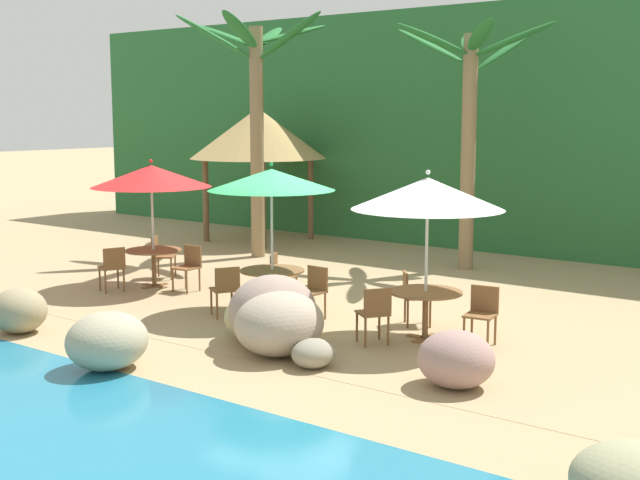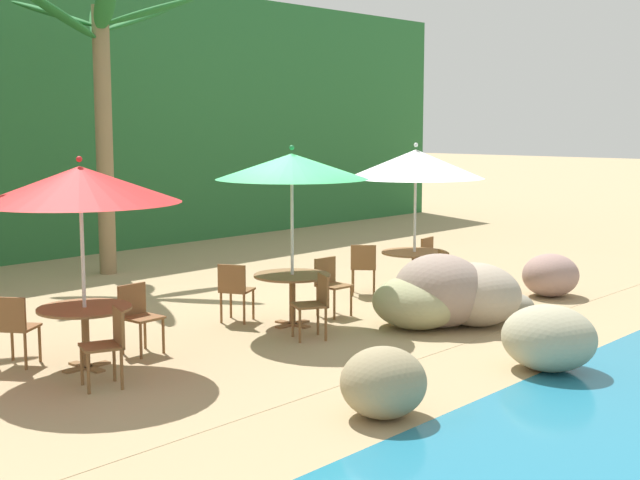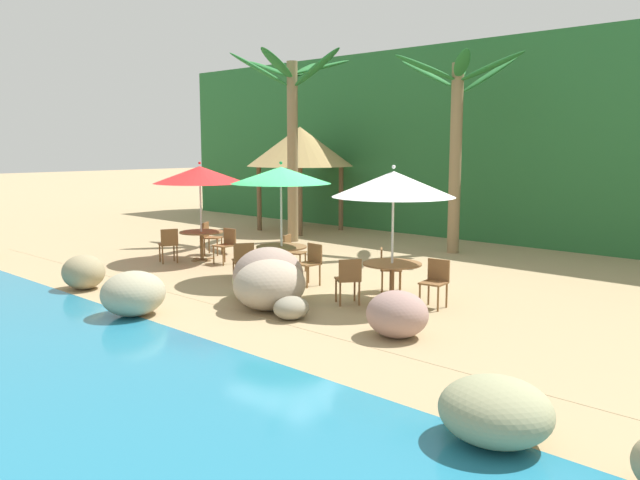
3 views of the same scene
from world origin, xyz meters
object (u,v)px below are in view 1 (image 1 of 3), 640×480
at_px(umbrella_red, 151,176).
at_px(chair_red_seaward, 189,265).
at_px(chair_green_left, 226,288).
at_px(dining_table_white, 426,299).
at_px(dining_table_green, 272,277).
at_px(palapa_hut, 258,134).
at_px(chair_white_inland, 412,294).
at_px(palm_tree_nearest, 256,92).
at_px(chair_green_seaward, 313,288).
at_px(umbrella_white, 428,194).
at_px(umbrella_green, 271,180).
at_px(chair_red_left, 113,266).
at_px(chair_red_inland, 160,254).
at_px(chair_white_left, 375,311).
at_px(chair_green_inland, 280,273).
at_px(palm_tree_second, 470,100).
at_px(chair_white_seaward, 482,311).
at_px(dining_table_red, 154,256).

distance_m(umbrella_red, chair_red_seaward, 1.87).
bearing_deg(chair_green_left, dining_table_white, 13.49).
distance_m(dining_table_green, palapa_hut, 8.66).
distance_m(dining_table_green, chair_white_inland, 2.47).
bearing_deg(palm_tree_nearest, chair_green_seaward, -40.81).
bearing_deg(umbrella_white, chair_green_left, -166.51).
xyz_separation_m(umbrella_green, chair_green_left, (-0.36, -0.78, -1.76)).
distance_m(chair_red_left, umbrella_white, 6.69).
relative_size(chair_red_inland, chair_white_left, 1.00).
bearing_deg(chair_green_inland, umbrella_red, -170.43).
bearing_deg(chair_white_inland, chair_red_inland, 177.36).
bearing_deg(dining_table_green, palapa_hut, 132.35).
bearing_deg(chair_white_left, umbrella_red, 170.40).
bearing_deg(chair_green_inland, chair_white_inland, -1.93).
distance_m(chair_green_seaward, chair_white_inland, 1.64).
xyz_separation_m(chair_red_left, palapa_hut, (-2.16, 6.74, 2.33)).
bearing_deg(chair_red_seaward, palm_tree_second, 58.94).
bearing_deg(chair_white_inland, umbrella_white, -45.95).
relative_size(chair_red_seaward, dining_table_white, 0.79).
bearing_deg(palm_tree_second, dining_table_white, -68.83).
relative_size(dining_table_white, chair_white_left, 1.26).
bearing_deg(chair_white_seaward, chair_green_left, -166.40).
distance_m(chair_red_inland, chair_green_seaward, 4.72).
xyz_separation_m(umbrella_green, dining_table_green, (-0.00, -0.00, -1.66)).
distance_m(chair_red_seaward, chair_green_left, 2.35).
relative_size(chair_red_seaward, palm_tree_second, 0.16).
bearing_deg(chair_green_seaward, palapa_hut, 136.55).
height_order(chair_white_left, palm_tree_second, palm_tree_second).
bearing_deg(chair_white_inland, palm_tree_second, 107.57).
distance_m(dining_table_white, chair_white_seaward, 0.86).
height_order(umbrella_white, palm_tree_nearest, palm_tree_nearest).
bearing_deg(umbrella_green, dining_table_red, 175.41).
xyz_separation_m(dining_table_red, chair_green_seaward, (4.10, -0.22, -0.10)).
xyz_separation_m(chair_red_inland, palm_tree_nearest, (-0.18, 3.27, 3.35)).
bearing_deg(chair_green_seaward, chair_red_left, -172.14).
relative_size(chair_red_seaward, chair_white_inland, 1.00).
height_order(dining_table_red, chair_green_inland, chair_green_inland).
distance_m(chair_red_inland, umbrella_white, 7.02).
distance_m(chair_red_inland, chair_white_seaward, 7.62).
xyz_separation_m(chair_white_left, palapa_hut, (-8.19, 6.90, 2.33)).
bearing_deg(chair_green_left, palapa_hut, 127.18).
distance_m(chair_red_left, dining_table_green, 3.52).
bearing_deg(chair_green_inland, chair_green_seaward, -28.31).
height_order(chair_green_seaward, chair_green_left, same).
xyz_separation_m(chair_red_inland, chair_white_seaward, (7.59, -0.69, 0.00)).
distance_m(umbrella_green, chair_white_seaward, 4.20).
bearing_deg(dining_table_red, umbrella_white, -2.18).
distance_m(chair_green_left, dining_table_white, 3.43).
bearing_deg(palapa_hut, chair_white_inland, -34.67).
height_order(dining_table_red, chair_white_seaward, chair_white_seaward).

